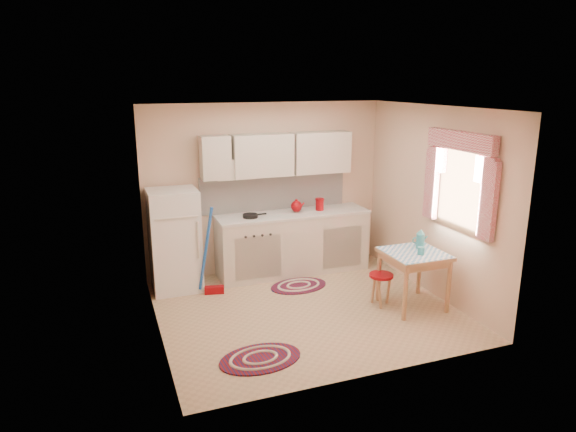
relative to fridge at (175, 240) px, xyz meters
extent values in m
plane|color=tan|center=(1.42, -1.25, -0.70)|extent=(3.60, 3.60, 0.00)
cube|color=silver|center=(1.42, -1.25, 1.80)|extent=(3.60, 3.20, 0.04)
cube|color=#D3AB8E|center=(1.42, 0.35, 0.55)|extent=(3.60, 0.04, 2.50)
cube|color=#D3AB8E|center=(1.42, -2.85, 0.55)|extent=(3.60, 0.04, 2.50)
cube|color=#D3AB8E|center=(-0.38, -1.25, 0.55)|extent=(0.04, 3.20, 2.50)
cube|color=#D3AB8E|center=(3.22, -1.25, 0.55)|extent=(0.04, 3.20, 2.50)
cube|color=white|center=(1.55, 0.34, 0.50)|extent=(2.25, 0.03, 0.55)
cube|color=beige|center=(1.55, 0.19, 1.07)|extent=(2.25, 0.33, 0.60)
cube|color=white|center=(3.20, -1.80, 0.85)|extent=(0.04, 0.85, 0.95)
cube|color=white|center=(0.00, 0.00, 0.00)|extent=(0.65, 0.60, 1.40)
cube|color=beige|center=(1.74, 0.05, -0.26)|extent=(2.25, 0.60, 0.88)
cube|color=silver|center=(1.74, 0.05, 0.20)|extent=(2.27, 0.62, 0.04)
cylinder|color=black|center=(1.07, 0.00, 0.24)|extent=(0.24, 0.24, 0.05)
cylinder|color=maroon|center=(2.16, 0.05, 0.30)|extent=(0.15, 0.15, 0.16)
cube|color=tan|center=(2.73, -1.62, -0.34)|extent=(0.72, 0.72, 0.72)
cylinder|color=maroon|center=(2.37, -1.45, -0.49)|extent=(0.40, 0.40, 0.42)
cylinder|color=teal|center=(2.75, -1.72, 0.07)|extent=(0.10, 0.10, 0.10)
camera|label=1|loc=(-0.86, -6.76, 2.11)|focal=32.00mm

